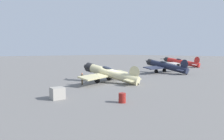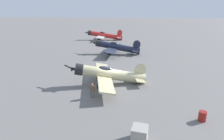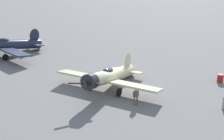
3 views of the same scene
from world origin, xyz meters
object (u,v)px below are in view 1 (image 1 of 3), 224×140
at_px(ground_crew_mechanic, 82,78).
at_px(fuel_drum, 122,98).
at_px(airplane_mid_apron, 165,66).
at_px(equipment_crate, 57,93).
at_px(airplane_foreground, 109,73).
at_px(airplane_far_line, 180,62).

bearing_deg(ground_crew_mechanic, fuel_drum, 87.56).
bearing_deg(ground_crew_mechanic, airplane_mid_apron, -165.29).
height_order(airplane_mid_apron, ground_crew_mechanic, airplane_mid_apron).
bearing_deg(ground_crew_mechanic, equipment_crate, 51.99).
height_order(airplane_foreground, airplane_far_line, airplane_far_line).
distance_m(airplane_mid_apron, equipment_crate, 27.69).
distance_m(airplane_far_line, equipment_crate, 47.08).
height_order(airplane_mid_apron, fuel_drum, airplane_mid_apron).
bearing_deg(fuel_drum, ground_crew_mechanic, -15.98).
relative_size(airplane_far_line, fuel_drum, 13.26).
bearing_deg(airplane_foreground, equipment_crate, 96.44).
height_order(airplane_foreground, equipment_crate, airplane_foreground).
bearing_deg(airplane_foreground, airplane_mid_apron, -100.39).
bearing_deg(airplane_mid_apron, equipment_crate, 101.45).
distance_m(airplane_mid_apron, fuel_drum, 25.97).
distance_m(airplane_foreground, ground_crew_mechanic, 4.11).
bearing_deg(airplane_mid_apron, airplane_far_line, -71.33).
bearing_deg(equipment_crate, airplane_far_line, -75.85).
bearing_deg(airplane_far_line, ground_crew_mechanic, 94.56).
height_order(airplane_far_line, fuel_drum, airplane_far_line).
bearing_deg(airplane_mid_apron, ground_crew_mechanic, 91.45).
distance_m(equipment_crate, fuel_drum, 6.04).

